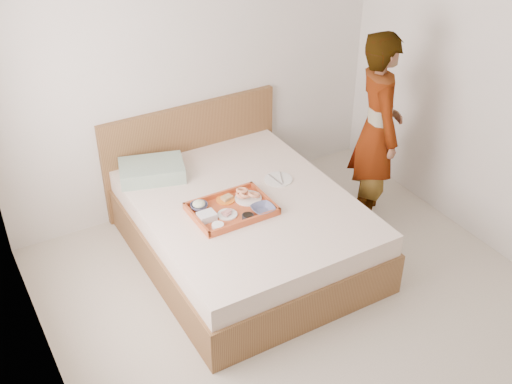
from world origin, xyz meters
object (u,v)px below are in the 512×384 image
(tray, at_px, (232,209))
(person, at_px, (377,130))
(dinner_plate, at_px, (278,179))
(bed, at_px, (244,228))

(tray, relative_size, person, 0.36)
(tray, xyz_separation_m, dinner_plate, (0.55, 0.21, -0.02))
(bed, xyz_separation_m, dinner_plate, (0.39, 0.12, 0.27))
(tray, height_order, person, person)
(tray, height_order, dinner_plate, tray)
(tray, bearing_deg, bed, 28.53)
(tray, distance_m, dinner_plate, 0.59)
(tray, xyz_separation_m, person, (1.39, 0.03, 0.29))
(bed, distance_m, tray, 0.34)
(tray, distance_m, person, 1.42)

